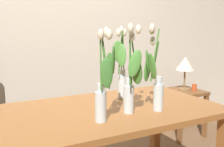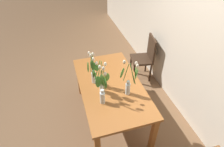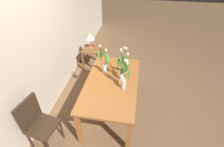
# 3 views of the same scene
# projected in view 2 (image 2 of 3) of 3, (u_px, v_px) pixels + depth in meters

# --- Properties ---
(ground_plane) EXTENTS (18.00, 18.00, 0.00)m
(ground_plane) POSITION_uv_depth(u_px,v_px,m) (111.00, 117.00, 3.30)
(ground_plane) COLOR brown
(room_wall_rear) EXTENTS (9.00, 0.10, 2.70)m
(room_wall_rear) POSITION_uv_depth(u_px,v_px,m) (194.00, 36.00, 2.74)
(room_wall_rear) COLOR beige
(room_wall_rear) RESTS_ON ground
(dining_table) EXTENTS (1.60, 0.90, 0.74)m
(dining_table) POSITION_uv_depth(u_px,v_px,m) (111.00, 89.00, 2.89)
(dining_table) COLOR #A3602D
(dining_table) RESTS_ON ground
(tulip_vase_0) EXTENTS (0.19, 0.23, 0.58)m
(tulip_vase_0) POSITION_uv_depth(u_px,v_px,m) (101.00, 81.00, 2.58)
(tulip_vase_0) COLOR silver
(tulip_vase_0) RESTS_ON dining_table
(tulip_vase_1) EXTENTS (0.16, 0.26, 0.56)m
(tulip_vase_1) POSITION_uv_depth(u_px,v_px,m) (129.00, 81.00, 2.56)
(tulip_vase_1) COLOR silver
(tulip_vase_1) RESTS_ON dining_table
(tulip_vase_2) EXTENTS (0.14, 0.18, 0.55)m
(tulip_vase_2) POSITION_uv_depth(u_px,v_px,m) (93.00, 72.00, 2.73)
(tulip_vase_2) COLOR silver
(tulip_vase_2) RESTS_ON dining_table
(tulip_vase_3) EXTENTS (0.16, 0.15, 0.57)m
(tulip_vase_3) POSITION_uv_depth(u_px,v_px,m) (102.00, 90.00, 2.45)
(tulip_vase_3) COLOR silver
(tulip_vase_3) RESTS_ON dining_table
(dining_chair) EXTENTS (0.46, 0.46, 0.93)m
(dining_chair) POSITION_uv_depth(u_px,v_px,m) (145.00, 56.00, 3.83)
(dining_chair) COLOR #382619
(dining_chair) RESTS_ON ground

